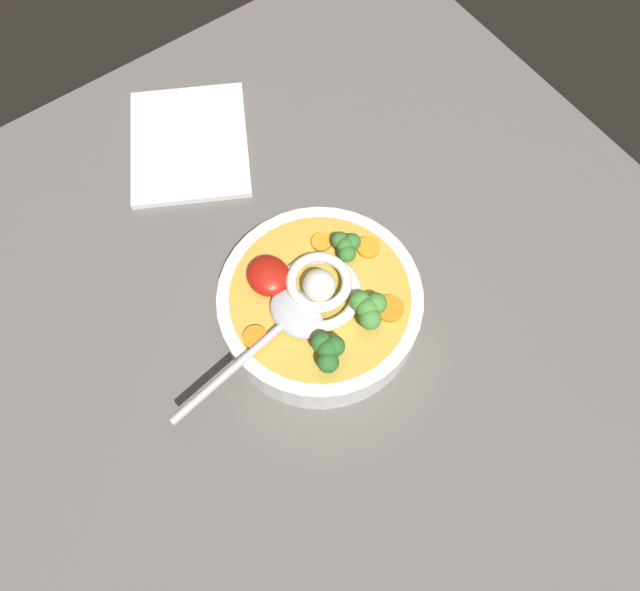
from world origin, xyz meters
TOP-DOWN VIEW (x-y plane):
  - table_slab at (0.00, 0.00)cm, footprint 91.13×91.13cm
  - soup_bowl at (2.30, -3.19)cm, footprint 20.81×20.81cm
  - noodle_pile at (2.59, -3.31)cm, footprint 9.36×9.18cm
  - soup_spoon at (1.58, 1.79)cm, footprint 6.56×17.51cm
  - chili_sauce_dollop at (6.69, 0.06)cm, footprint 4.70×4.23cm
  - broccoli_floret_center at (4.62, -8.10)cm, footprint 3.45×2.97cm
  - broccoli_floret_left at (-3.38, 0.13)cm, footprint 4.01×3.45cm
  - broccoli_floret_beside_chili at (-2.24, -5.64)cm, footprint 4.17×3.59cm
  - carrot_slice_extra_b at (2.18, 4.58)cm, footprint 2.37×2.37cm
  - carrot_slice_far at (3.70, -10.35)cm, footprint 2.43×2.43cm
  - carrot_slice_extra_a at (7.00, -6.79)cm, footprint 2.13×2.13cm
  - carrot_slice_beside_noodles at (-2.96, -7.90)cm, footprint 2.79×2.79cm
  - folded_napkin at (29.52, -3.28)cm, footprint 21.37×20.25cm

SIDE VIEW (x-z plane):
  - table_slab at x=0.00cm, z-range 0.00..2.59cm
  - folded_napkin at x=29.52cm, z-range 2.59..3.39cm
  - soup_bowl at x=2.30cm, z-range 2.67..7.43cm
  - carrot_slice_beside_noodles at x=-2.96cm, z-range 7.35..7.86cm
  - carrot_slice_extra_a at x=7.00cm, z-range 7.35..7.88cm
  - carrot_slice_far at x=3.70cm, z-range 7.35..7.89cm
  - carrot_slice_extra_b at x=2.18cm, z-range 7.35..8.05cm
  - soup_spoon at x=1.58cm, z-range 7.35..8.95cm
  - chili_sauce_dollop at x=6.69cm, z-range 7.35..9.47cm
  - noodle_pile at x=2.59cm, z-range 6.64..10.41cm
  - broccoli_floret_center at x=4.62cm, z-range 7.70..10.43cm
  - broccoli_floret_left at x=-3.38cm, z-range 7.75..10.93cm
  - broccoli_floret_beside_chili at x=-2.24cm, z-range 7.77..11.06cm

